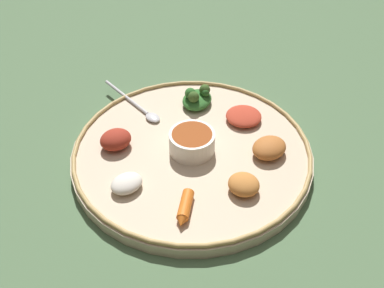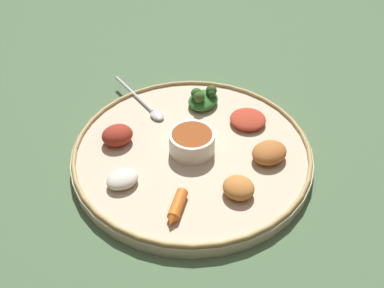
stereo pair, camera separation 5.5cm
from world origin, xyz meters
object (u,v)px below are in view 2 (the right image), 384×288
at_px(spoon, 145,104).
at_px(greens_pile, 203,98).
at_px(carrot_near_spoon, 177,207).
at_px(center_bowl, 192,141).

height_order(spoon, greens_pile, greens_pile).
relative_size(spoon, carrot_near_spoon, 2.44).
bearing_deg(spoon, center_bowl, -110.99).
relative_size(center_bowl, carrot_near_spoon, 1.14).
bearing_deg(center_bowl, greens_pile, 23.96).
bearing_deg(greens_pile, center_bowl, -156.04).
distance_m(center_bowl, spoon, 0.17).
bearing_deg(spoon, greens_pile, -54.96).
bearing_deg(center_bowl, carrot_near_spoon, -156.23).
bearing_deg(carrot_near_spoon, spoon, 47.82).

